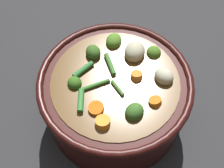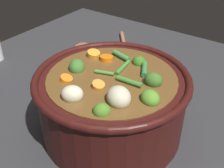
# 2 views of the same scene
# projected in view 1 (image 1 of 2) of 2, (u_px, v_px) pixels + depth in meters

# --- Properties ---
(ground_plane) EXTENTS (1.10, 1.10, 0.00)m
(ground_plane) POSITION_uv_depth(u_px,v_px,m) (115.00, 113.00, 0.70)
(ground_plane) COLOR #2D2D30
(cooking_pot) EXTENTS (0.30, 0.30, 0.15)m
(cooking_pot) POSITION_uv_depth(u_px,v_px,m) (115.00, 97.00, 0.64)
(cooking_pot) COLOR #38110F
(cooking_pot) RESTS_ON ground_plane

